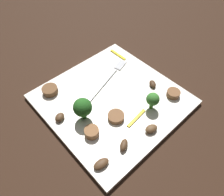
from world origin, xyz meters
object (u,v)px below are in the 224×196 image
mushroom_1 (101,164)px  pepper_strip_0 (118,55)px  fork (109,79)px  broccoli_floret_0 (83,108)px  sausage_slice_0 (173,94)px  pepper_strip_1 (138,117)px  mushroom_4 (152,129)px  mushroom_3 (153,84)px  sausage_slice_2 (50,90)px  mushroom_0 (60,117)px  broccoli_floret_1 (153,99)px  sausage_slice_1 (92,132)px  plate (112,100)px  sausage_slice_3 (116,117)px  mushroom_2 (124,145)px

mushroom_1 → pepper_strip_0: mushroom_1 is taller
fork → broccoli_floret_0: (-0.11, -0.05, 0.03)m
sausage_slice_0 → pepper_strip_1: sausage_slice_0 is taller
fork → broccoli_floret_0: 0.13m
pepper_strip_1 → mushroom_4: bearing=-94.2°
fork → mushroom_3: (0.06, -0.09, 0.00)m
sausage_slice_0 → mushroom_4: 0.11m
sausage_slice_2 → mushroom_0: (-0.03, -0.08, -0.00)m
broccoli_floret_1 → sausage_slice_1: size_ratio=1.47×
plate → sausage_slice_0: (0.11, -0.09, 0.01)m
mushroom_0 → pepper_strip_1: size_ratio=0.40×
sausage_slice_3 → mushroom_0: mushroom_0 is taller
broccoli_floret_0 → mushroom_1: broccoli_floret_0 is taller
sausage_slice_1 → pepper_strip_0: (0.21, 0.14, -0.01)m
broccoli_floret_1 → mushroom_3: 0.07m
sausage_slice_0 → sausage_slice_3: size_ratio=0.85×
sausage_slice_1 → mushroom_4: bearing=-38.5°
plate → mushroom_3: 0.10m
fork → mushroom_0: 0.15m
mushroom_1 → pepper_strip_0: (0.23, 0.20, -0.00)m
plate → mushroom_0: 0.12m
broccoli_floret_1 → sausage_slice_3: size_ratio=1.22×
mushroom_2 → pepper_strip_0: (0.18, 0.20, -0.00)m
fork → pepper_strip_1: size_ratio=3.13×
pepper_strip_0 → pepper_strip_1: bearing=-122.2°
sausage_slice_1 → pepper_strip_0: size_ratio=0.55×
fork → plate: bearing=-141.8°
plate → mushroom_0: size_ratio=12.70×
sausage_slice_0 → mushroom_0: (-0.23, 0.12, -0.00)m
fork → pepper_strip_1: (-0.03, -0.12, -0.00)m
broccoli_floret_0 → sausage_slice_3: 0.07m
sausage_slice_0 → mushroom_3: sausage_slice_0 is taller
broccoli_floret_1 → mushroom_4: (-0.04, -0.04, -0.02)m
broccoli_floret_1 → mushroom_0: 0.20m
pepper_strip_0 → mushroom_1: bearing=-139.2°
fork → sausage_slice_0: size_ratio=5.91×
fork → sausage_slice_1: 0.16m
sausage_slice_3 → pepper_strip_0: sausage_slice_3 is taller
plate → sausage_slice_3: sausage_slice_3 is taller
broccoli_floret_0 → mushroom_4: 0.14m
broccoli_floret_0 → mushroom_4: broccoli_floret_0 is taller
broccoli_floret_0 → sausage_slice_3: broccoli_floret_0 is taller
mushroom_0 → pepper_strip_1: bearing=-41.2°
fork → sausage_slice_0: bearing=-78.9°
sausage_slice_0 → mushroom_3: size_ratio=1.28×
plate → pepper_strip_0: pepper_strip_0 is taller
mushroom_1 → pepper_strip_1: size_ratio=0.54×
mushroom_3 → mushroom_4: bearing=-140.7°
mushroom_3 → mushroom_1: bearing=-163.2°
sausage_slice_1 → sausage_slice_2: sausage_slice_1 is taller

